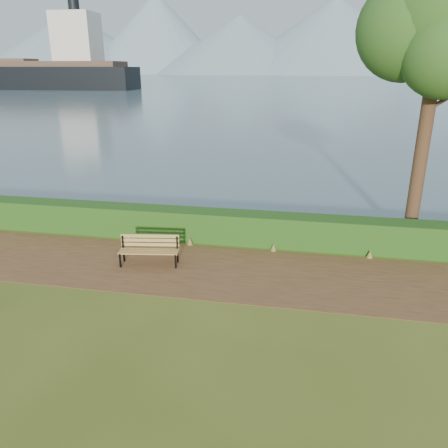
# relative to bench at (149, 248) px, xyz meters

# --- Properties ---
(ground) EXTENTS (140.00, 140.00, 0.00)m
(ground) POSITION_rel_bench_xyz_m (1.88, -0.44, -0.49)
(ground) COLOR #495819
(ground) RESTS_ON ground
(path) EXTENTS (40.00, 3.40, 0.01)m
(path) POSITION_rel_bench_xyz_m (1.88, -0.14, -0.49)
(path) COLOR #58341E
(path) RESTS_ON ground
(hedge) EXTENTS (32.00, 0.85, 1.00)m
(hedge) POSITION_rel_bench_xyz_m (1.88, 2.16, 0.01)
(hedge) COLOR #1F4814
(hedge) RESTS_ON ground
(water) EXTENTS (700.00, 510.00, 0.00)m
(water) POSITION_rel_bench_xyz_m (1.88, 259.56, -0.49)
(water) COLOR #486674
(water) RESTS_ON ground
(mountains) EXTENTS (585.00, 190.00, 70.00)m
(mountains) POSITION_rel_bench_xyz_m (-7.29, 405.61, 27.20)
(mountains) COLOR gray
(mountains) RESTS_ON ground
(bench) EXTENTS (1.76, 0.75, 0.86)m
(bench) POSITION_rel_bench_xyz_m (0.00, 0.00, 0.00)
(bench) COLOR black
(bench) RESTS_ON ground
(tree) EXTENTS (4.64, 3.89, 8.93)m
(tree) POSITION_rel_bench_xyz_m (7.77, 3.21, 6.14)
(tree) COLOR #372116
(tree) RESTS_ON ground
(cargo_ship) EXTENTS (79.14, 16.91, 23.85)m
(cargo_ship) POSITION_rel_bench_xyz_m (-77.12, 99.01, 3.06)
(cargo_ship) COLOR black
(cargo_ship) RESTS_ON ground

